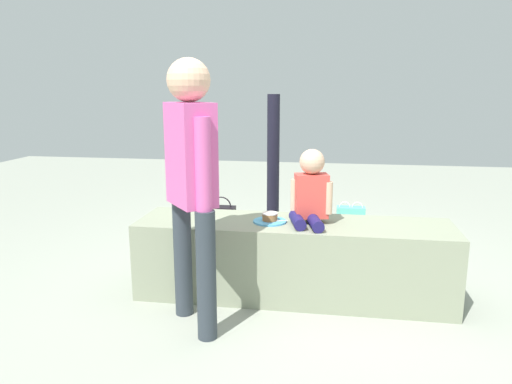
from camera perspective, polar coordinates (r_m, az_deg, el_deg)
ground_plane at (r=3.34m, az=4.34°, el=-12.09°), size 12.00×12.00×0.00m
concrete_ledge at (r=3.24m, az=4.41°, el=-7.97°), size 2.07×0.52×0.51m
child_seated at (r=3.10m, az=6.52°, el=0.08°), size 0.28×0.34×0.48m
adult_standing at (r=2.67m, az=-7.73°, el=2.46°), size 0.34×0.38×1.53m
cake_plate at (r=3.15m, az=1.67°, el=-3.24°), size 0.22×0.22×0.07m
gift_bag at (r=4.47m, az=11.16°, el=-3.73°), size 0.25×0.11×0.37m
railing_post at (r=4.28m, az=2.04°, el=0.69°), size 0.36×0.36×1.33m
water_bottle_near_gift at (r=3.90m, az=14.58°, el=-7.45°), size 0.07×0.07×0.19m
water_bottle_far_side at (r=4.25m, az=17.56°, el=-5.81°), size 0.07×0.07×0.22m
party_cup_red at (r=4.12m, az=9.82°, el=-6.57°), size 0.07×0.07×0.12m
cake_box_white at (r=4.09m, az=-2.41°, el=-6.33°), size 0.36×0.34×0.14m
handbag_black_leather at (r=4.68m, az=-4.14°, el=-3.17°), size 0.27×0.13×0.35m
handbag_brown_canvas at (r=3.89m, az=7.50°, el=-6.86°), size 0.34×0.11×0.32m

